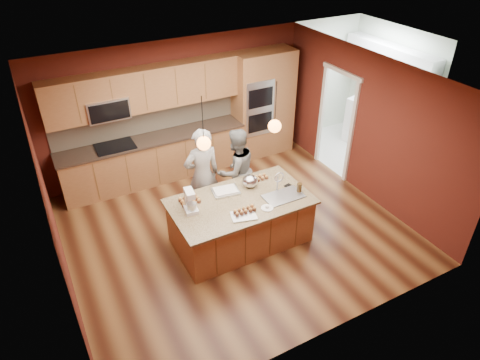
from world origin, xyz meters
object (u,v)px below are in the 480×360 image
island (241,220)px  stand_mixer (190,202)px  mixing_bowl (250,181)px  person_right (236,170)px  person_left (202,176)px

island → stand_mixer: (-0.82, 0.13, 0.56)m
mixing_bowl → person_right: bearing=85.4°
person_left → mixing_bowl: person_left is taller
island → stand_mixer: island is taller
mixing_bowl → island: bearing=-137.4°
island → person_left: 1.04m
island → mixing_bowl: bearing=42.6°
island → person_right: 1.03m
person_left → mixing_bowl: (0.60, -0.59, 0.04)m
person_left → person_right: (0.65, 0.00, -0.09)m
person_left → mixing_bowl: 0.85m
island → person_right: size_ratio=1.41×
stand_mixer → mixing_bowl: bearing=15.6°
island → stand_mixer: size_ratio=6.15×
island → stand_mixer: bearing=170.6°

